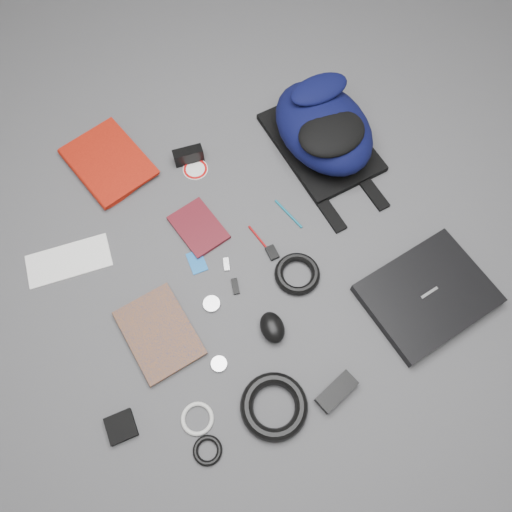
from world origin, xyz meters
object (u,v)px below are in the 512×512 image
object	(u,v)px
textbook_red	(81,180)
power_brick	(336,392)
laptop	(428,295)
pouch	(121,427)
backpack	(323,127)
dvd_case	(198,228)
mouse	(272,327)
compact_camera	(188,156)
comic_book	(131,350)

from	to	relation	value
textbook_red	power_brick	bearing A→B (deg)	-80.16
laptop	pouch	world-z (taller)	laptop
power_brick	pouch	size ratio (longest dim) A/B	1.61
backpack	dvd_case	size ratio (longest dim) A/B	2.48
backpack	mouse	world-z (taller)	backpack
laptop	compact_camera	xyz separation A→B (m)	(-0.50, 0.71, 0.01)
laptop	compact_camera	distance (m)	0.87
pouch	power_brick	bearing A→B (deg)	-11.98
mouse	power_brick	xyz separation A→B (m)	(0.10, -0.22, -0.01)
compact_camera	pouch	xyz separation A→B (m)	(-0.42, -0.74, -0.02)
textbook_red	power_brick	xyz separation A→B (m)	(0.49, -0.90, -0.00)
laptop	compact_camera	size ratio (longest dim) A/B	3.62
dvd_case	power_brick	size ratio (longest dim) A/B	1.48
laptop	pouch	xyz separation A→B (m)	(-0.93, -0.04, -0.01)
backpack	comic_book	xyz separation A→B (m)	(-0.78, -0.46, -0.08)
mouse	dvd_case	bearing A→B (deg)	105.00
textbook_red	dvd_case	world-z (taller)	textbook_red
pouch	mouse	bearing A→B (deg)	12.59
dvd_case	comic_book	bearing A→B (deg)	-150.54
dvd_case	laptop	bearing A→B (deg)	-54.97
mouse	laptop	bearing A→B (deg)	-7.20
textbook_red	laptop	bearing A→B (deg)	-59.94
textbook_red	mouse	size ratio (longest dim) A/B	3.08
laptop	pouch	bearing A→B (deg)	171.10
textbook_red	comic_book	bearing A→B (deg)	-108.20
textbook_red	comic_book	world-z (taller)	textbook_red
comic_book	backpack	bearing A→B (deg)	19.59
backpack	mouse	xyz separation A→B (m)	(-0.39, -0.54, -0.07)
textbook_red	mouse	bearing A→B (deg)	-78.50
laptop	comic_book	xyz separation A→B (m)	(-0.85, 0.15, -0.01)
comic_book	power_brick	distance (m)	0.58
dvd_case	textbook_red	bearing A→B (deg)	120.08
backpack	power_brick	world-z (taller)	backpack
power_brick	dvd_case	bearing A→B (deg)	86.72
backpack	power_brick	distance (m)	0.82
laptop	dvd_case	world-z (taller)	laptop
backpack	laptop	world-z (taller)	backpack
compact_camera	mouse	bearing A→B (deg)	-82.78
comic_book	pouch	bearing A→B (deg)	-122.80
comic_book	power_brick	world-z (taller)	power_brick
dvd_case	compact_camera	world-z (taller)	compact_camera
comic_book	mouse	bearing A→B (deg)	-23.08
backpack	laptop	size ratio (longest dim) A/B	1.23
mouse	pouch	distance (m)	0.48
backpack	power_brick	size ratio (longest dim) A/B	3.66
laptop	power_brick	bearing A→B (deg)	-167.80
dvd_case	mouse	distance (m)	0.40
dvd_case	mouse	bearing A→B (deg)	-91.94
dvd_case	pouch	bearing A→B (deg)	-143.13
laptop	textbook_red	size ratio (longest dim) A/B	1.22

